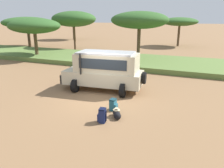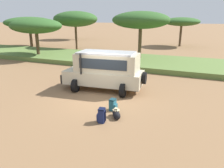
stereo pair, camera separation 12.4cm
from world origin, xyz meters
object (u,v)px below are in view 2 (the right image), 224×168
(backpack_beside_front_wheel, at_px, (102,115))
(duffel_bag_low_black_case, at_px, (116,114))
(acacia_tree_left_mid, at_px, (75,17))
(acacia_tree_far_right, at_px, (141,20))
(acacia_tree_distant_right, at_px, (182,22))
(safari_vehicle, at_px, (105,70))
(backpack_cluster_center, at_px, (113,105))
(acacia_tree_far_left, at_px, (29,23))
(acacia_tree_right_mid, at_px, (75,19))
(acacia_tree_centre_back, at_px, (36,26))

(backpack_beside_front_wheel, xyz_separation_m, duffel_bag_low_black_case, (0.42, 0.70, -0.15))
(acacia_tree_left_mid, bearing_deg, acacia_tree_far_right, -43.55)
(acacia_tree_distant_right, bearing_deg, safari_vehicle, -94.33)
(backpack_cluster_center, xyz_separation_m, acacia_tree_far_left, (-21.10, 17.43, 3.37))
(safari_vehicle, distance_m, acacia_tree_right_mid, 19.01)
(acacia_tree_centre_back, bearing_deg, acacia_tree_far_right, 11.55)
(backpack_beside_front_wheel, bearing_deg, backpack_cluster_center, 91.97)
(backpack_cluster_center, xyz_separation_m, acacia_tree_far_right, (-2.22, 12.37, 3.89))
(backpack_beside_front_wheel, distance_m, acacia_tree_far_left, 28.52)
(duffel_bag_low_black_case, height_order, acacia_tree_far_right, acacia_tree_far_right)
(duffel_bag_low_black_case, distance_m, acacia_tree_distant_right, 28.19)
(backpack_beside_front_wheel, height_order, acacia_tree_far_right, acacia_tree_far_right)
(acacia_tree_left_mid, xyz_separation_m, acacia_tree_right_mid, (7.94, -12.51, -0.22))
(backpack_cluster_center, bearing_deg, acacia_tree_distant_right, 89.70)
(backpack_beside_front_wheel, distance_m, acacia_tree_left_mid, 38.27)
(backpack_beside_front_wheel, distance_m, backpack_cluster_center, 1.42)
(duffel_bag_low_black_case, distance_m, acacia_tree_far_left, 28.40)
(acacia_tree_far_left, distance_m, acacia_tree_centre_back, 10.65)
(acacia_tree_centre_back, distance_m, acacia_tree_distant_right, 21.85)
(acacia_tree_far_left, xyz_separation_m, acacia_tree_far_right, (18.87, -5.06, 0.52))
(duffel_bag_low_black_case, xyz_separation_m, acacia_tree_centre_back, (-13.85, 10.80, 3.38))
(safari_vehicle, relative_size, acacia_tree_left_mid, 0.84)
(acacia_tree_right_mid, bearing_deg, acacia_tree_far_right, -26.30)
(acacia_tree_centre_back, distance_m, acacia_tree_right_mid, 7.69)
(safari_vehicle, xyz_separation_m, acacia_tree_left_mid, (-19.33, 27.45, 3.14))
(safari_vehicle, distance_m, acacia_tree_distant_right, 24.63)
(acacia_tree_left_mid, bearing_deg, backpack_beside_front_wheel, -56.34)
(safari_vehicle, distance_m, acacia_tree_far_right, 10.00)
(backpack_beside_front_wheel, bearing_deg, duffel_bag_low_black_case, 59.07)
(acacia_tree_far_left, relative_size, acacia_tree_left_mid, 1.14)
(backpack_beside_front_wheel, bearing_deg, safari_vehicle, 112.60)
(backpack_beside_front_wheel, height_order, acacia_tree_distant_right, acacia_tree_distant_right)
(duffel_bag_low_black_case, bearing_deg, acacia_tree_far_right, 101.63)
(safari_vehicle, relative_size, acacia_tree_centre_back, 0.92)
(duffel_bag_low_black_case, relative_size, acacia_tree_left_mid, 0.11)
(acacia_tree_far_right, bearing_deg, safari_vehicle, -86.92)
(acacia_tree_left_mid, distance_m, acacia_tree_right_mid, 14.82)
(backpack_cluster_center, height_order, acacia_tree_far_right, acacia_tree_far_right)
(acacia_tree_centre_back, bearing_deg, acacia_tree_far_left, 136.43)
(duffel_bag_low_black_case, bearing_deg, acacia_tree_left_mid, 124.78)
(safari_vehicle, height_order, acacia_tree_far_left, acacia_tree_far_left)
(acacia_tree_left_mid, height_order, acacia_tree_far_right, acacia_tree_left_mid)
(acacia_tree_right_mid, bearing_deg, duffel_bag_low_black_case, -53.68)
(backpack_cluster_center, xyz_separation_m, duffel_bag_low_black_case, (0.47, -0.71, -0.12))
(backpack_beside_front_wheel, xyz_separation_m, acacia_tree_far_left, (-21.15, 18.84, 3.34))
(acacia_tree_centre_back, bearing_deg, backpack_beside_front_wheel, -40.58)
(backpack_cluster_center, distance_m, duffel_bag_low_black_case, 0.86)
(backpack_cluster_center, height_order, acacia_tree_centre_back, acacia_tree_centre_back)
(safari_vehicle, xyz_separation_m, backpack_beside_front_wheel, (1.76, -4.22, -0.97))
(backpack_cluster_center, bearing_deg, acacia_tree_right_mid, 126.43)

